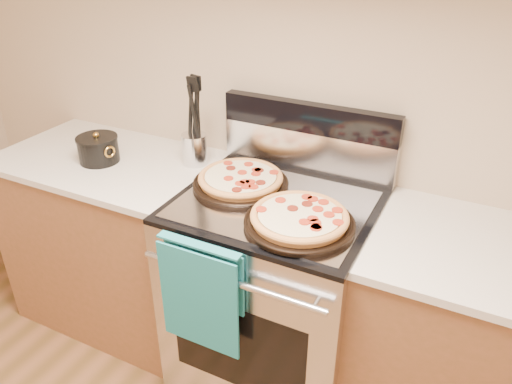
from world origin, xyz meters
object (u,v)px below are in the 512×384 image
at_px(range_body, 275,296).
at_px(pepperoni_pizza_back, 241,180).
at_px(utensil_crock, 195,149).
at_px(saucepan, 98,150).
at_px(pepperoni_pizza_front, 299,219).

distance_m(range_body, pepperoni_pizza_back, 0.53).
distance_m(pepperoni_pizza_back, utensil_crock, 0.33).
bearing_deg(utensil_crock, saucepan, -156.32).
distance_m(pepperoni_pizza_back, pepperoni_pizza_front, 0.37).
xyz_separation_m(range_body, pepperoni_pizza_back, (-0.18, 0.04, 0.50)).
distance_m(pepperoni_pizza_front, saucepan, 1.03).
relative_size(pepperoni_pizza_back, saucepan, 2.15).
bearing_deg(utensil_crock, range_body, -19.11).
relative_size(range_body, pepperoni_pizza_back, 2.35).
bearing_deg(pepperoni_pizza_front, range_body, 138.36).
distance_m(pepperoni_pizza_back, saucepan, 0.70).
xyz_separation_m(pepperoni_pizza_front, utensil_crock, (-0.63, 0.30, 0.03)).
relative_size(pepperoni_pizza_front, utensil_crock, 2.80).
bearing_deg(pepperoni_pizza_back, range_body, -12.68).
xyz_separation_m(range_body, saucepan, (-0.88, -0.01, 0.51)).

